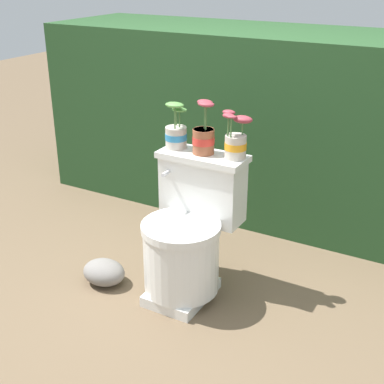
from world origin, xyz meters
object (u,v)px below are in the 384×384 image
toilet (188,237)px  potted_plant_left (176,132)px  potted_plant_midleft (204,136)px  garden_stone (104,272)px  potted_plant_middle (236,141)px

toilet → potted_plant_left: potted_plant_left is taller
potted_plant_left → potted_plant_midleft: (0.16, -0.01, 0.00)m
potted_plant_midleft → garden_stone: bearing=-143.3°
toilet → potted_plant_middle: 0.52m
potted_plant_left → potted_plant_middle: (0.32, 0.01, 0.00)m
potted_plant_left → potted_plant_midleft: potted_plant_midleft is taller
potted_plant_left → garden_stone: 0.82m
toilet → potted_plant_midleft: potted_plant_midleft is taller
potted_plant_left → garden_stone: potted_plant_left is taller
potted_plant_left → potted_plant_middle: potted_plant_left is taller
toilet → potted_plant_middle: bearing=46.0°
potted_plant_midleft → potted_plant_middle: size_ratio=1.14×
potted_plant_left → garden_stone: bearing=-129.3°
potted_plant_middle → garden_stone: bearing=-150.7°
garden_stone → potted_plant_left: bearing=50.7°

